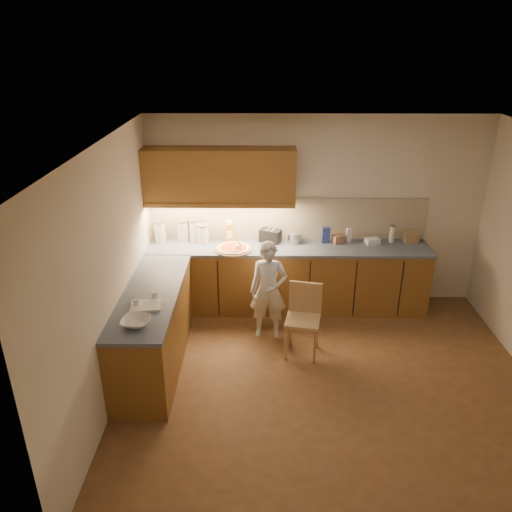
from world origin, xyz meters
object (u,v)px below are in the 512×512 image
wooden_chair (304,314)px  toaster (270,236)px  oil_jug (230,232)px  pizza_on_board (233,249)px  child (269,291)px

wooden_chair → toaster: (-0.38, 1.21, 0.51)m
oil_jug → pizza_on_board: bearing=-77.4°
child → wooden_chair: bearing=-36.3°
child → oil_jug: (-0.52, 0.86, 0.43)m
wooden_chair → oil_jug: oil_jug is taller
pizza_on_board → child: (0.46, -0.58, -0.31)m
child → wooden_chair: child is taller
pizza_on_board → toaster: (0.49, 0.29, 0.07)m
child → oil_jug: size_ratio=4.06×
toaster → wooden_chair: bearing=-47.9°
child → oil_jug: bearing=124.1°
pizza_on_board → wooden_chair: 1.34m
child → wooden_chair: size_ratio=1.46×
child → wooden_chair: 0.55m
pizza_on_board → oil_jug: (-0.06, 0.28, 0.12)m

